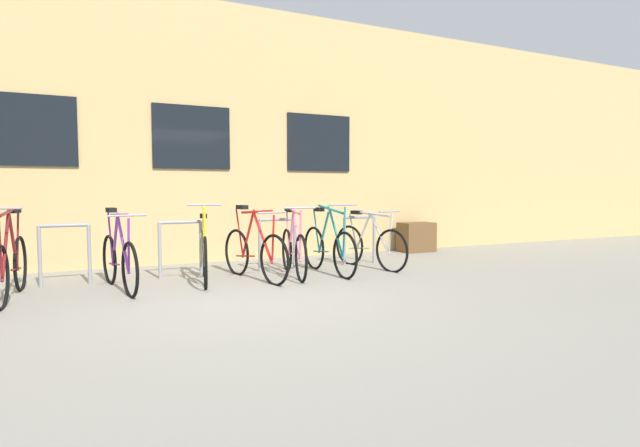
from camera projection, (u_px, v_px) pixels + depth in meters
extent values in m
plane|color=gray|center=(249.00, 300.00, 5.70)|extent=(42.00, 42.00, 0.00)
cube|color=tan|center=(169.00, 144.00, 10.75)|extent=(28.00, 5.15, 4.53)
cube|color=black|center=(29.00, 130.00, 7.39)|extent=(1.30, 0.04, 1.07)
cube|color=black|center=(192.00, 137.00, 8.42)|extent=(1.30, 0.04, 1.07)
cube|color=black|center=(319.00, 143.00, 9.45)|extent=(1.30, 0.04, 1.07)
cylinder|color=gray|center=(40.00, 257.00, 6.42)|extent=(0.05, 0.05, 0.80)
cylinder|color=gray|center=(89.00, 254.00, 6.68)|extent=(0.05, 0.05, 0.80)
cylinder|color=gray|center=(64.00, 225.00, 6.52)|extent=(0.59, 0.05, 0.05)
cylinder|color=gray|center=(160.00, 251.00, 7.07)|extent=(0.05, 0.05, 0.80)
cylinder|color=gray|center=(201.00, 249.00, 7.32)|extent=(0.05, 0.05, 0.80)
cylinder|color=gray|center=(180.00, 222.00, 7.17)|extent=(0.59, 0.05, 0.05)
cylinder|color=gray|center=(260.00, 246.00, 7.71)|extent=(0.05, 0.05, 0.80)
cylinder|color=gray|center=(294.00, 244.00, 7.96)|extent=(0.05, 0.05, 0.80)
cylinder|color=gray|center=(277.00, 219.00, 7.81)|extent=(0.59, 0.05, 0.05)
cylinder|color=gray|center=(344.00, 241.00, 8.36)|extent=(0.05, 0.05, 0.80)
cylinder|color=gray|center=(374.00, 240.00, 8.61)|extent=(0.05, 0.05, 0.80)
cylinder|color=gray|center=(360.00, 217.00, 8.45)|extent=(0.59, 0.05, 0.05)
torus|color=black|center=(349.00, 245.00, 8.43)|extent=(0.18, 0.68, 0.69)
torus|color=black|center=(392.00, 251.00, 7.65)|extent=(0.18, 0.68, 0.69)
cylinder|color=#B7B7BC|center=(379.00, 233.00, 7.85)|extent=(0.14, 0.47, 0.65)
cylinder|color=#B7B7BC|center=(363.00, 232.00, 8.15)|extent=(0.11, 0.35, 0.61)
cylinder|color=#B7B7BC|center=(372.00, 214.00, 7.95)|extent=(0.20, 0.76, 0.08)
cylinder|color=#B7B7BC|center=(359.00, 248.00, 8.24)|extent=(0.13, 0.49, 0.07)
cylinder|color=#B7B7BC|center=(353.00, 230.00, 8.34)|extent=(0.07, 0.20, 0.55)
cylinder|color=#B7B7BC|center=(391.00, 232.00, 7.65)|extent=(0.04, 0.08, 0.58)
cube|color=black|center=(357.00, 212.00, 8.25)|extent=(0.14, 0.22, 0.06)
cylinder|color=gray|center=(390.00, 212.00, 7.64)|extent=(0.44, 0.12, 0.03)
torus|color=black|center=(314.00, 248.00, 7.99)|extent=(0.05, 0.70, 0.70)
torus|color=black|center=(345.00, 256.00, 7.08)|extent=(0.05, 0.70, 0.70)
cylinder|color=teal|center=(336.00, 232.00, 7.31)|extent=(0.05, 0.49, 0.77)
cylinder|color=teal|center=(324.00, 233.00, 7.66)|extent=(0.04, 0.36, 0.67)
cylinder|color=teal|center=(331.00, 209.00, 7.43)|extent=(0.05, 0.79, 0.13)
cylinder|color=teal|center=(321.00, 251.00, 7.76)|extent=(0.03, 0.51, 0.07)
cylinder|color=teal|center=(316.00, 230.00, 7.89)|extent=(0.03, 0.20, 0.61)
cylinder|color=teal|center=(344.00, 231.00, 7.08)|extent=(0.03, 0.08, 0.70)
cube|color=black|center=(319.00, 209.00, 7.78)|extent=(0.10, 0.20, 0.06)
cylinder|color=gray|center=(343.00, 205.00, 7.07)|extent=(0.44, 0.03, 0.03)
torus|color=black|center=(287.00, 250.00, 7.80)|extent=(0.16, 0.68, 0.68)
torus|color=black|center=(301.00, 259.00, 6.84)|extent=(0.16, 0.68, 0.68)
cylinder|color=pink|center=(297.00, 234.00, 7.08)|extent=(0.12, 0.48, 0.74)
cylinder|color=pink|center=(291.00, 234.00, 7.46)|extent=(0.10, 0.35, 0.67)
cylinder|color=pink|center=(294.00, 211.00, 7.21)|extent=(0.18, 0.77, 0.10)
cylinder|color=pink|center=(290.00, 254.00, 7.56)|extent=(0.11, 0.50, 0.07)
cylinder|color=pink|center=(288.00, 231.00, 7.70)|extent=(0.06, 0.20, 0.62)
cylinder|color=pink|center=(301.00, 234.00, 6.84)|extent=(0.04, 0.08, 0.67)
cube|color=black|center=(289.00, 210.00, 7.59)|extent=(0.13, 0.21, 0.06)
cylinder|color=gray|center=(300.00, 208.00, 6.84)|extent=(0.44, 0.11, 0.03)
torus|color=black|center=(110.00, 260.00, 6.70)|extent=(0.16, 0.68, 0.68)
torus|color=black|center=(130.00, 270.00, 5.85)|extent=(0.16, 0.68, 0.68)
cylinder|color=#722D99|center=(123.00, 244.00, 6.06)|extent=(0.12, 0.50, 0.68)
cylinder|color=#722D99|center=(115.00, 240.00, 6.39)|extent=(0.10, 0.37, 0.72)
cylinder|color=#722D99|center=(119.00, 215.00, 6.18)|extent=(0.18, 0.81, 0.07)
cylinder|color=#722D99|center=(114.00, 264.00, 6.49)|extent=(0.11, 0.52, 0.07)
cylinder|color=#722D99|center=(110.00, 236.00, 6.60)|extent=(0.06, 0.20, 0.66)
cylinder|color=#722D99|center=(129.00, 244.00, 5.85)|extent=(0.04, 0.08, 0.62)
cube|color=black|center=(111.00, 210.00, 6.50)|extent=(0.13, 0.21, 0.06)
cylinder|color=gray|center=(127.00, 216.00, 5.85)|extent=(0.44, 0.10, 0.03)
torus|color=black|center=(20.00, 264.00, 6.25)|extent=(0.09, 0.71, 0.71)
torus|color=black|center=(1.00, 278.00, 5.26)|extent=(0.09, 0.71, 0.71)
cylinder|color=maroon|center=(6.00, 244.00, 5.50)|extent=(0.07, 0.52, 0.78)
cylinder|color=maroon|center=(13.00, 243.00, 5.89)|extent=(0.06, 0.39, 0.72)
cylinder|color=maroon|center=(8.00, 212.00, 5.64)|extent=(0.09, 0.84, 0.09)
cylinder|color=maroon|center=(16.00, 269.00, 6.00)|extent=(0.06, 0.54, 0.07)
cylinder|color=maroon|center=(18.00, 239.00, 6.14)|extent=(0.04, 0.20, 0.66)
cylinder|color=maroon|center=(0.00, 245.00, 5.25)|extent=(0.03, 0.08, 0.71)
cube|color=black|center=(15.00, 211.00, 6.03)|extent=(0.11, 0.21, 0.06)
torus|color=black|center=(237.00, 252.00, 7.41)|extent=(0.19, 0.70, 0.71)
torus|color=black|center=(274.00, 260.00, 6.59)|extent=(0.19, 0.70, 0.71)
cylinder|color=red|center=(263.00, 238.00, 6.80)|extent=(0.14, 0.50, 0.68)
cylinder|color=red|center=(248.00, 234.00, 7.12)|extent=(0.12, 0.37, 0.72)
cylinder|color=red|center=(256.00, 212.00, 6.91)|extent=(0.21, 0.80, 0.09)
cylinder|color=red|center=(245.00, 256.00, 7.21)|extent=(0.14, 0.52, 0.07)
cylinder|color=red|center=(239.00, 231.00, 7.32)|extent=(0.07, 0.20, 0.66)
cylinder|color=red|center=(273.00, 238.00, 6.59)|extent=(0.04, 0.08, 0.61)
cube|color=black|center=(242.00, 207.00, 7.22)|extent=(0.14, 0.22, 0.06)
cylinder|color=gray|center=(272.00, 213.00, 6.59)|extent=(0.44, 0.12, 0.03)
torus|color=black|center=(204.00, 253.00, 7.36)|extent=(0.17, 0.69, 0.70)
torus|color=black|center=(205.00, 263.00, 6.37)|extent=(0.17, 0.69, 0.70)
cylinder|color=yellow|center=(204.00, 235.00, 6.62)|extent=(0.13, 0.49, 0.79)
cylinder|color=yellow|center=(204.00, 239.00, 7.01)|extent=(0.11, 0.36, 0.60)
cylinder|color=yellow|center=(204.00, 213.00, 6.76)|extent=(0.19, 0.79, 0.22)
cylinder|color=yellow|center=(204.00, 257.00, 7.12)|extent=(0.12, 0.51, 0.07)
cylinder|color=yellow|center=(204.00, 236.00, 7.26)|extent=(0.06, 0.20, 0.54)
cylinder|color=yellow|center=(205.00, 235.00, 6.37)|extent=(0.04, 0.08, 0.72)
cube|color=black|center=(203.00, 216.00, 7.15)|extent=(0.14, 0.22, 0.06)
cylinder|color=gray|center=(204.00, 205.00, 6.37)|extent=(0.44, 0.11, 0.03)
cube|color=brown|center=(416.00, 237.00, 10.16)|extent=(0.70, 0.44, 0.60)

